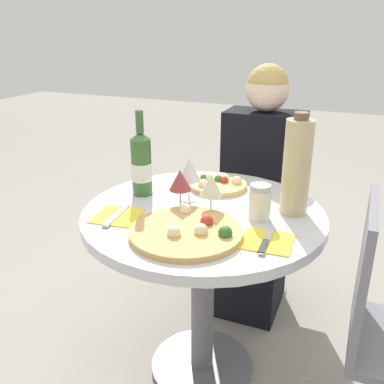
% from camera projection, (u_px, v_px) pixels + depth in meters
% --- Properties ---
extents(ground_plane, '(12.00, 12.00, 0.00)m').
position_uv_depth(ground_plane, '(202.00, 367.00, 1.77)').
color(ground_plane, gray).
rests_on(ground_plane, ground).
extents(dining_table, '(0.86, 0.86, 0.71)m').
position_uv_depth(dining_table, '(203.00, 246.00, 1.57)').
color(dining_table, slate).
rests_on(dining_table, ground_plane).
extents(chair_behind_diner, '(0.36, 0.36, 0.86)m').
position_uv_depth(chair_behind_diner, '(262.00, 212.00, 2.21)').
color(chair_behind_diner, slate).
rests_on(chair_behind_diner, ground_plane).
extents(seated_diner, '(0.37, 0.43, 1.17)m').
position_uv_depth(seated_diner, '(257.00, 202.00, 2.06)').
color(seated_diner, black).
rests_on(seated_diner, ground_plane).
extents(pizza_large, '(0.36, 0.36, 0.05)m').
position_uv_depth(pizza_large, '(187.00, 231.00, 1.33)').
color(pizza_large, tan).
rests_on(pizza_large, dining_table).
extents(pizza_small_far, '(0.23, 0.23, 0.05)m').
position_uv_depth(pizza_small_far, '(217.00, 184.00, 1.72)').
color(pizza_small_far, '#DBB26B').
rests_on(pizza_small_far, dining_table).
extents(wine_bottle, '(0.08, 0.08, 0.32)m').
position_uv_depth(wine_bottle, '(141.00, 164.00, 1.62)').
color(wine_bottle, '#38602D').
rests_on(wine_bottle, dining_table).
extents(tall_carafe, '(0.10, 0.10, 0.35)m').
position_uv_depth(tall_carafe, '(297.00, 167.00, 1.44)').
color(tall_carafe, tan).
rests_on(tall_carafe, dining_table).
extents(sugar_shaker, '(0.07, 0.07, 0.12)m').
position_uv_depth(sugar_shaker, '(260.00, 202.00, 1.43)').
color(sugar_shaker, silver).
rests_on(sugar_shaker, dining_table).
extents(wine_glass_back_left, '(0.08, 0.08, 0.16)m').
position_uv_depth(wine_glass_back_left, '(189.00, 170.00, 1.56)').
color(wine_glass_back_left, silver).
rests_on(wine_glass_back_left, dining_table).
extents(wine_glass_front_right, '(0.08, 0.08, 0.14)m').
position_uv_depth(wine_glass_front_right, '(211.00, 186.00, 1.45)').
color(wine_glass_front_right, silver).
rests_on(wine_glass_front_right, dining_table).
extents(wine_glass_front_left, '(0.08, 0.08, 0.14)m').
position_uv_depth(wine_glass_front_left, '(180.00, 181.00, 1.49)').
color(wine_glass_front_left, silver).
rests_on(wine_glass_front_left, dining_table).
extents(place_setting_left, '(0.17, 0.19, 0.01)m').
position_uv_depth(place_setting_left, '(117.00, 216.00, 1.46)').
color(place_setting_left, yellow).
rests_on(place_setting_left, dining_table).
extents(place_setting_right, '(0.16, 0.19, 0.01)m').
position_uv_depth(place_setting_right, '(267.00, 241.00, 1.29)').
color(place_setting_right, yellow).
rests_on(place_setting_right, dining_table).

